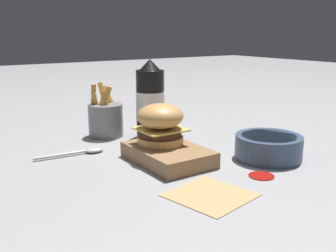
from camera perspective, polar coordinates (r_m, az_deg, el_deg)
ground_plane at (r=0.87m, az=0.73°, el=-6.26°), size 6.00×6.00×0.00m
serving_board at (r=0.91m, az=0.00°, el=-4.18°), size 0.20×0.14×0.04m
burger at (r=0.92m, az=-1.12°, el=0.30°), size 0.11×0.11×0.10m
ketchup_bottle at (r=1.11m, az=-2.59°, el=3.44°), size 0.08×0.08×0.22m
fries_basket at (r=1.14m, az=-9.15°, el=0.97°), size 0.10×0.10×0.16m
side_bowl at (r=0.96m, az=14.37°, el=-2.89°), size 0.16×0.16×0.06m
spoon at (r=1.00m, az=-11.81°, el=-3.59°), size 0.04×0.17×0.01m
ketchup_puddle at (r=0.85m, az=13.40°, el=-7.00°), size 0.05×0.05×0.00m
parchment_square at (r=0.74m, az=6.16°, el=-9.88°), size 0.16×0.16×0.00m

